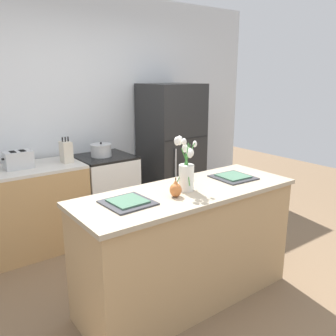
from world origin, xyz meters
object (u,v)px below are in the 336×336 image
(plate_setting_left, at_px, (128,202))
(toaster, at_px, (18,160))
(knife_block, at_px, (66,152))
(cooking_pot, at_px, (101,150))
(plate_setting_right, at_px, (233,177))
(flower_vase, at_px, (186,170))
(pear_figurine, at_px, (176,189))
(stove_range, at_px, (106,193))
(refrigerator, at_px, (171,150))

(plate_setting_left, xyz_separation_m, toaster, (-0.30, 1.60, 0.03))
(knife_block, bearing_deg, cooking_pot, 5.31)
(plate_setting_right, bearing_deg, plate_setting_left, 180.00)
(flower_vase, relative_size, knife_block, 1.55)
(plate_setting_right, height_order, knife_block, knife_block)
(flower_vase, distance_m, plate_setting_left, 0.53)
(plate_setting_right, xyz_separation_m, cooking_pot, (-0.45, 1.59, 0.02))
(pear_figurine, height_order, cooking_pot, pear_figurine)
(flower_vase, xyz_separation_m, pear_figurine, (-0.15, -0.07, -0.10))
(stove_range, height_order, refrigerator, refrigerator)
(plate_setting_left, height_order, cooking_pot, cooking_pot)
(pear_figurine, bearing_deg, cooking_pot, 81.98)
(pear_figurine, bearing_deg, refrigerator, 53.88)
(pear_figurine, xyz_separation_m, plate_setting_right, (0.68, 0.08, -0.05))
(pear_figurine, bearing_deg, plate_setting_left, 166.53)
(pear_figurine, relative_size, cooking_pot, 0.61)
(stove_range, relative_size, plate_setting_left, 2.73)
(plate_setting_left, distance_m, plate_setting_right, 1.03)
(stove_range, xyz_separation_m, plate_setting_right, (0.42, -1.58, 0.50))
(stove_range, xyz_separation_m, knife_block, (-0.45, -0.03, 0.56))
(plate_setting_right, relative_size, toaster, 1.17)
(flower_vase, relative_size, toaster, 1.49)
(flower_vase, distance_m, plate_setting_right, 0.55)
(flower_vase, xyz_separation_m, plate_setting_right, (0.53, 0.01, -0.15))
(refrigerator, relative_size, plate_setting_right, 5.13)
(plate_setting_left, bearing_deg, toaster, 100.77)
(refrigerator, relative_size, plate_setting_left, 5.13)
(flower_vase, xyz_separation_m, plate_setting_left, (-0.50, 0.01, -0.15))
(plate_setting_left, bearing_deg, pear_figurine, -13.47)
(plate_setting_left, relative_size, toaster, 1.17)
(flower_vase, height_order, plate_setting_right, flower_vase)
(stove_range, bearing_deg, plate_setting_left, -111.28)
(stove_range, bearing_deg, plate_setting_right, -75.25)
(toaster, bearing_deg, flower_vase, -63.41)
(plate_setting_left, distance_m, cooking_pot, 1.70)
(plate_setting_right, bearing_deg, refrigerator, 71.42)
(plate_setting_left, height_order, toaster, toaster)
(toaster, relative_size, cooking_pot, 1.18)
(refrigerator, height_order, flower_vase, refrigerator)
(plate_setting_left, bearing_deg, refrigerator, 45.33)
(stove_range, distance_m, refrigerator, 1.03)
(stove_range, height_order, plate_setting_left, plate_setting_left)
(pear_figurine, height_order, plate_setting_right, pear_figurine)
(refrigerator, bearing_deg, cooking_pot, 179.62)
(cooking_pot, xyz_separation_m, knife_block, (-0.42, -0.04, 0.04))
(plate_setting_left, relative_size, cooking_pot, 1.39)
(plate_setting_right, xyz_separation_m, toaster, (-1.34, 1.60, 0.03))
(pear_figurine, distance_m, plate_setting_right, 0.69)
(plate_setting_left, xyz_separation_m, plate_setting_right, (1.03, 0.00, 0.00))
(flower_vase, xyz_separation_m, cooking_pot, (0.08, 1.61, -0.13))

